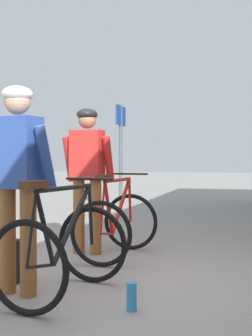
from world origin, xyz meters
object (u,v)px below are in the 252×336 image
object	(u,v)px
cyclist_near_in_blue	(18,170)
backpack_on_platform	(5,261)
cyclist_far_in_red	(87,167)
platform_sign_post	(121,139)
bicycle_near_black	(63,249)
bicycle_far_red	(117,223)
water_bottle_near_the_bikes	(132,297)

from	to	relation	value
cyclist_near_in_blue	backpack_on_platform	distance (m)	0.96
cyclist_near_in_blue	cyclist_far_in_red	world-z (taller)	same
backpack_on_platform	platform_sign_post	size ratio (longest dim) A/B	0.17
bicycle_near_black	bicycle_far_red	size ratio (longest dim) A/B	1.04
cyclist_near_in_blue	backpack_on_platform	world-z (taller)	cyclist_near_in_blue
backpack_on_platform	water_bottle_near_the_bikes	bearing A→B (deg)	-17.60
bicycle_near_black	backpack_on_platform	xyz separation A→B (m)	(-0.70, 0.30, -0.20)
cyclist_far_in_red	backpack_on_platform	size ratio (longest dim) A/B	4.40
bicycle_far_red	backpack_on_platform	xyz separation A→B (m)	(-0.69, -1.34, -0.20)
cyclist_near_in_blue	bicycle_near_black	distance (m)	0.76
backpack_on_platform	platform_sign_post	world-z (taller)	platform_sign_post
cyclist_far_in_red	bicycle_far_red	xyz separation A→B (m)	(0.41, -0.13, -0.65)
cyclist_far_in_red	bicycle_far_red	bearing A→B (deg)	-17.95
bicycle_far_red	cyclist_near_in_blue	bearing A→B (deg)	-103.09
cyclist_far_in_red	bicycle_near_black	bearing A→B (deg)	-76.56
cyclist_far_in_red	backpack_on_platform	world-z (taller)	cyclist_far_in_red
cyclist_far_in_red	bicycle_far_red	world-z (taller)	cyclist_far_in_red
bicycle_far_red	bicycle_near_black	bearing A→B (deg)	-89.55
backpack_on_platform	water_bottle_near_the_bikes	world-z (taller)	backpack_on_platform
cyclist_near_in_blue	water_bottle_near_the_bikes	world-z (taller)	cyclist_near_in_blue
bicycle_near_black	bicycle_far_red	world-z (taller)	same
cyclist_far_in_red	cyclist_near_in_blue	bearing A→B (deg)	-89.20
cyclist_near_in_blue	backpack_on_platform	size ratio (longest dim) A/B	4.40
platform_sign_post	cyclist_near_in_blue	bearing A→B (deg)	-81.65
cyclist_far_in_red	water_bottle_near_the_bikes	xyz separation A→B (m)	(1.06, -1.95, -0.95)
bicycle_far_red	backpack_on_platform	distance (m)	1.52
platform_sign_post	backpack_on_platform	bearing A→B (deg)	-83.90
backpack_on_platform	water_bottle_near_the_bikes	size ratio (longest dim) A/B	1.87
bicycle_near_black	backpack_on_platform	world-z (taller)	bicycle_near_black
backpack_on_platform	water_bottle_near_the_bikes	distance (m)	1.42
bicycle_near_black	platform_sign_post	distance (m)	6.89
cyclist_near_in_blue	cyclist_far_in_red	size ratio (longest dim) A/B	1.00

